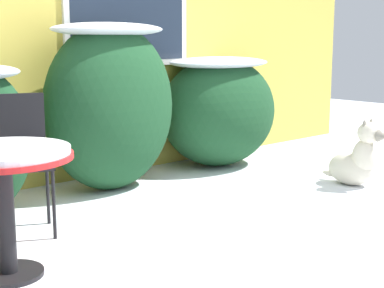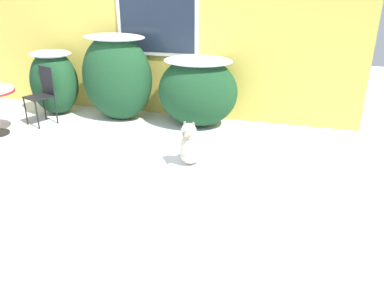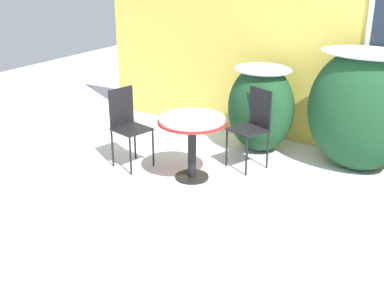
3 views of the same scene
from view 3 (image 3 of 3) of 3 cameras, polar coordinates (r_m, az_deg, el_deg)
ground_plane at (r=4.70m, az=13.79°, el=-10.00°), size 16.00×16.00×0.00m
house_wall at (r=6.27m, az=21.54°, el=10.25°), size 8.00×0.10×2.63m
shrub_left at (r=6.25m, az=8.16°, el=4.50°), size 0.87×0.74×1.14m
shrub_middle at (r=5.90m, az=19.41°, el=4.08°), size 1.25×0.78×1.46m
patio_table at (r=5.36m, az=-0.00°, el=1.82°), size 0.77×0.77×0.74m
patio_chair_near_table at (r=5.77m, az=7.19°, el=2.31°), size 0.50×0.50×0.95m
patio_chair_far_side at (r=5.80m, az=-7.62°, el=2.41°), size 0.46×0.46×0.95m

